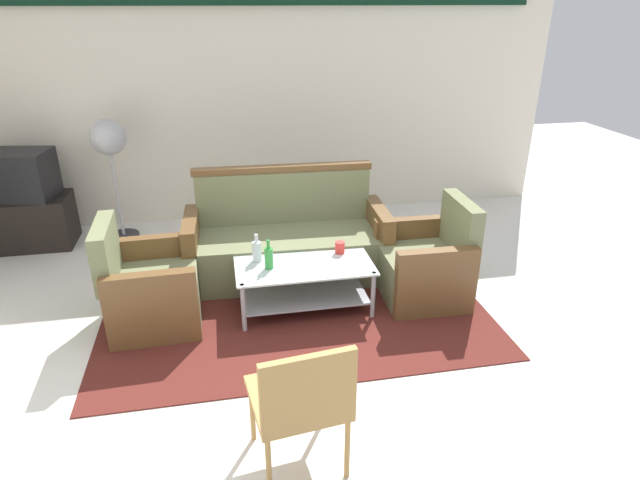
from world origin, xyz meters
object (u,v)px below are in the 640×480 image
at_px(wicker_chair, 302,397).
at_px(bottle_green, 269,258).
at_px(coffee_table, 304,279).
at_px(armchair_left, 150,289).
at_px(cup, 340,247).
at_px(tv_stand, 31,222).
at_px(pedestal_fan, 109,145).
at_px(armchair_right, 426,266).
at_px(bottle_clear, 257,251).
at_px(television, 20,175).
at_px(couch, 287,243).

bearing_deg(wicker_chair, bottle_green, 82.92).
bearing_deg(coffee_table, armchair_left, 179.03).
bearing_deg(cup, tv_stand, 150.59).
bearing_deg(pedestal_fan, armchair_right, -33.48).
xyz_separation_m(bottle_clear, wicker_chair, (0.08, -1.78, -0.00)).
xyz_separation_m(coffee_table, pedestal_fan, (-1.68, 1.81, 0.74)).
height_order(coffee_table, tv_stand, tv_stand).
distance_m(armchair_right, pedestal_fan, 3.35).
height_order(coffee_table, pedestal_fan, pedestal_fan).
distance_m(bottle_green, bottle_clear, 0.17).
xyz_separation_m(bottle_clear, tv_stand, (-2.19, 1.64, -0.24)).
bearing_deg(armchair_right, pedestal_fan, 57.99).
xyz_separation_m(armchair_left, bottle_clear, (0.85, 0.10, 0.21)).
relative_size(tv_stand, wicker_chair, 0.95).
relative_size(armchair_left, television, 1.28).
relative_size(armchair_right, wicker_chair, 1.01).
bearing_deg(pedestal_fan, wicker_chair, -68.04).
bearing_deg(armchair_right, bottle_green, 93.02).
height_order(armchair_left, bottle_green, armchair_left).
distance_m(tv_stand, wicker_chair, 4.12).
xyz_separation_m(couch, bottle_green, (-0.23, -0.66, 0.19)).
relative_size(coffee_table, pedestal_fan, 0.87).
bearing_deg(couch, armchair_right, 152.58).
xyz_separation_m(armchair_right, bottle_green, (-1.33, -0.04, 0.22)).
height_order(bottle_clear, wicker_chair, wicker_chair).
bearing_deg(cup, bottle_clear, -178.62).
distance_m(bottle_green, wicker_chair, 1.63).
xyz_separation_m(armchair_right, coffee_table, (-1.05, -0.00, -0.02)).
bearing_deg(cup, coffee_table, -157.41).
bearing_deg(cup, bottle_green, -164.64).
height_order(armchair_right, cup, armchair_right).
xyz_separation_m(armchair_right, pedestal_fan, (-2.73, 1.81, 0.73)).
xyz_separation_m(armchair_left, coffee_table, (1.21, -0.02, -0.02)).
bearing_deg(bottle_green, tv_stand, 141.74).
bearing_deg(bottle_clear, television, 143.12).
bearing_deg(wicker_chair, coffee_table, 73.29).
height_order(bottle_clear, tv_stand, bottle_clear).
bearing_deg(couch, bottle_clear, 60.60).
height_order(armchair_left, cup, armchair_left).
distance_m(coffee_table, bottle_clear, 0.44).
relative_size(couch, tv_stand, 2.28).
distance_m(armchair_right, cup, 0.75).
distance_m(armchair_left, coffee_table, 1.21).
relative_size(bottle_clear, pedestal_fan, 0.18).
bearing_deg(bottle_green, bottle_clear, 118.22).
bearing_deg(wicker_chair, armchair_left, 111.83).
xyz_separation_m(armchair_left, bottle_green, (0.93, -0.05, 0.22)).
height_order(bottle_green, cup, bottle_green).
relative_size(couch, cup, 18.24).
bearing_deg(television, armchair_left, 137.25).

